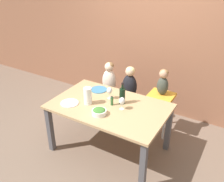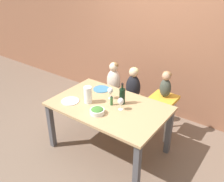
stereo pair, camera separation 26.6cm
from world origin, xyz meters
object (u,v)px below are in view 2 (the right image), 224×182
Objects in this scene: dinner_plate_front_left at (70,101)px; dinner_plate_back_left at (101,89)px; chair_far_left at (114,96)px; wine_bottle at (122,96)px; wine_glass_far at (110,91)px; person_baby_right at (166,83)px; paper_towel_roll at (88,95)px; wine_glass_near at (121,102)px; person_child_center at (133,84)px; salad_bowl_large at (97,111)px; chair_right_highchair at (163,105)px; chair_far_center at (132,103)px; person_child_left at (114,78)px.

dinner_plate_back_left is (0.12, 0.53, 0.00)m from dinner_plate_front_left.
wine_bottle is (0.57, -0.60, 0.45)m from chair_far_left.
chair_far_left is at bearing 133.31° from wine_bottle.
person_baby_right is at bearing 46.39° from wine_glass_far.
wine_glass_near is (0.46, 0.11, 0.00)m from paper_towel_roll.
wine_glass_far is (-0.02, -0.58, 0.12)m from person_child_center.
paper_towel_roll is at bearing -166.78° from wine_glass_near.
dinner_plate_front_left is at bearing -112.85° from person_child_center.
salad_bowl_large is (0.45, -0.99, 0.38)m from chair_far_left.
dinner_plate_front_left is (-0.94, -0.97, 0.21)m from chair_right_highchair.
chair_far_center is 0.98m from paper_towel_roll.
person_child_center is (-0.53, 0.00, 0.20)m from chair_right_highchair.
dinner_plate_back_left is at bearing -78.78° from person_child_left.
salad_bowl_large is (0.08, -0.99, 0.38)m from chair_far_center.
wine_glass_near is (-0.27, -0.74, -0.04)m from person_baby_right.
chair_right_highchair is 4.02× the size of wine_glass_far.
person_child_left is (0.00, 0.00, 0.33)m from chair_far_left.
wine_glass_far is at bearing -91.87° from chair_far_center.
dinner_plate_front_left is at bearing -92.01° from chair_far_left.
dinner_plate_back_left is at bearing 123.74° from salad_bowl_large.
paper_towel_roll is at bearing -122.99° from wine_glass_far.
person_child_center is at bearing 77.17° from paper_towel_roll.
paper_towel_roll is 0.43m from dinner_plate_back_left.
wine_bottle is 0.41m from salad_bowl_large.
person_child_left is at bearing 179.89° from chair_far_center.
wine_bottle is 1.78× the size of wine_glass_far.
person_child_left is at bearing 90.00° from chair_far_left.
chair_far_left is 0.56m from dinner_plate_back_left.
paper_towel_roll is 1.27× the size of salad_bowl_large.
dinner_plate_back_left is (-0.82, -0.44, 0.21)m from chair_right_highchair.
chair_far_center is 2.60× the size of salad_bowl_large.
person_child_left is 2.28× the size of paper_towel_roll.
paper_towel_roll is (0.18, -0.85, 0.12)m from person_child_left.
salad_bowl_large is at bearing -76.52° from wine_glass_far.
wine_glass_near reaches higher than chair_far_center.
chair_far_left is at bearing 101.24° from dinner_plate_back_left.
paper_towel_roll is (-0.19, -0.85, 0.45)m from chair_far_center.
wine_glass_far is at bearing -58.35° from chair_far_left.
person_child_center reaches higher than dinner_plate_front_left.
person_child_center is at bearing 107.75° from wine_bottle.
person_child_left is 0.38m from person_child_center.
dinner_plate_front_left is at bearing -92.01° from person_child_left.
chair_right_highchair is 0.86m from wine_glass_far.
paper_towel_roll is (-0.39, -0.24, -0.00)m from wine_bottle.
person_child_center is 3.12× the size of wine_glass_near.
person_baby_right reaches higher than salad_bowl_large.
dinner_plate_front_left is (-0.03, -0.97, 0.01)m from person_child_left.
chair_far_center is 1.58× the size of wine_bottle.
person_child_center is at bearing 56.80° from dinner_plate_back_left.
dinner_plate_front_left is at bearing -150.07° from paper_towel_roll.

